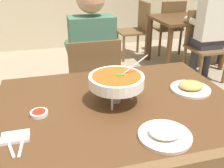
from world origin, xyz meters
TOP-DOWN VIEW (x-y plane):
  - dining_table_main at (0.00, 0.00)m, footprint 1.34×1.00m
  - chair_diner_main at (-0.00, 0.78)m, footprint 0.44×0.44m
  - diner_main at (0.00, 0.82)m, footprint 0.40×0.45m
  - curry_bowl at (-0.01, 0.02)m, footprint 0.33×0.30m
  - rice_plate at (0.11, -0.34)m, footprint 0.24×0.24m
  - appetizer_plate at (0.47, 0.04)m, footprint 0.24×0.24m
  - sauce_dish at (-0.43, -0.01)m, footprint 0.09×0.09m
  - napkin_folded at (-0.53, -0.18)m, footprint 0.12×0.08m
  - fork_utensil at (-0.55, -0.23)m, footprint 0.06×0.17m
  - spoon_utensil at (-0.50, -0.23)m, footprint 0.03×0.17m
  - dining_table_far at (1.68, 2.14)m, footprint 1.00×0.80m
  - chair_bg_middle at (1.65, 1.66)m, footprint 0.45×0.45m
  - chair_bg_right at (1.09, 2.68)m, footprint 0.44×0.44m
  - chair_bg_corner at (1.67, 2.69)m, footprint 0.44×0.44m
  - patron_bg_middle at (1.65, 1.57)m, footprint 0.40×0.45m

SIDE VIEW (x-z plane):
  - chair_diner_main at x=0.00m, z-range 0.06..0.96m
  - chair_bg_middle at x=1.65m, z-range 0.06..0.96m
  - chair_bg_right at x=1.09m, z-range 0.06..0.96m
  - chair_bg_corner at x=1.67m, z-range 0.06..0.96m
  - dining_table_far at x=1.68m, z-range 0.24..0.97m
  - dining_table_main at x=0.00m, z-range 0.27..1.00m
  - fork_utensil at x=-0.55m, z-range 0.73..0.74m
  - spoon_utensil at x=-0.50m, z-range 0.73..0.74m
  - napkin_folded at x=-0.53m, z-range 0.73..0.75m
  - sauce_dish at x=-0.43m, z-range 0.73..0.76m
  - diner_main at x=0.00m, z-range 0.09..1.40m
  - patron_bg_middle at x=1.65m, z-range 0.09..1.40m
  - rice_plate at x=0.11m, z-range 0.73..0.78m
  - appetizer_plate at x=0.47m, z-range 0.73..0.78m
  - curry_bowl at x=-0.01m, z-range 0.73..0.99m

